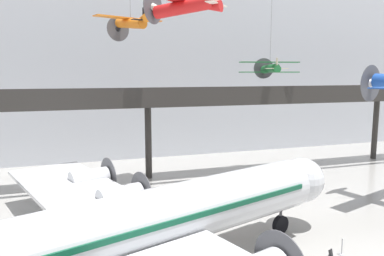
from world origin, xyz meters
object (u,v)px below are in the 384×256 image
(suspended_plane_orange_highwing, at_px, (130,23))
(stanchion_barrier, at_px, (342,250))
(airliner_silver_main, at_px, (125,229))
(suspended_plane_green_biplane, at_px, (270,68))
(suspended_plane_red_highwing, at_px, (184,6))

(suspended_plane_orange_highwing, relative_size, stanchion_barrier, 7.38)
(airliner_silver_main, relative_size, suspended_plane_green_biplane, 3.10)
(suspended_plane_green_biplane, bearing_deg, suspended_plane_red_highwing, 142.93)
(suspended_plane_red_highwing, xyz_separation_m, suspended_plane_green_biplane, (13.16, 11.04, -4.02))
(suspended_plane_orange_highwing, bearing_deg, suspended_plane_green_biplane, -112.35)
(airliner_silver_main, xyz_separation_m, stanchion_barrier, (13.30, -0.10, -3.11))
(suspended_plane_orange_highwing, height_order, stanchion_barrier, suspended_plane_orange_highwing)
(suspended_plane_orange_highwing, bearing_deg, stanchion_barrier, -173.58)
(airliner_silver_main, distance_m, stanchion_barrier, 13.66)
(suspended_plane_green_biplane, bearing_deg, suspended_plane_orange_highwing, 100.95)
(suspended_plane_orange_highwing, height_order, suspended_plane_green_biplane, suspended_plane_orange_highwing)
(airliner_silver_main, height_order, suspended_plane_red_highwing, suspended_plane_red_highwing)
(suspended_plane_orange_highwing, distance_m, suspended_plane_red_highwing, 11.71)
(suspended_plane_orange_highwing, relative_size, suspended_plane_green_biplane, 0.69)
(suspended_plane_orange_highwing, distance_m, suspended_plane_green_biplane, 15.63)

